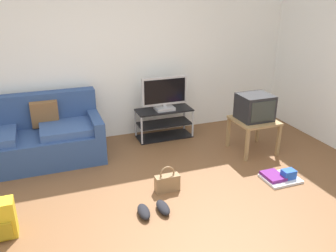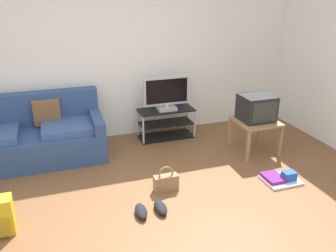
# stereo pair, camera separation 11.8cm
# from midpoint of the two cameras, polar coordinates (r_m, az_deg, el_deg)

# --- Properties ---
(ground_plane) EXTENTS (9.00, 9.80, 0.02)m
(ground_plane) POSITION_cam_midpoint_polar(r_m,az_deg,el_deg) (3.67, -0.85, -15.82)
(ground_plane) COLOR brown
(wall_back) EXTENTS (9.00, 0.10, 2.70)m
(wall_back) POSITION_cam_midpoint_polar(r_m,az_deg,el_deg) (5.37, -9.14, 12.02)
(wall_back) COLOR white
(wall_back) RESTS_ON ground_plane
(couch) EXTENTS (1.89, 0.86, 0.87)m
(couch) POSITION_cam_midpoint_polar(r_m,az_deg,el_deg) (5.11, -20.58, -1.71)
(couch) COLOR navy
(couch) RESTS_ON ground_plane
(tv_stand) EXTENTS (0.86, 0.38, 0.46)m
(tv_stand) POSITION_cam_midpoint_polar(r_m,az_deg,el_deg) (5.52, 0.30, 0.45)
(tv_stand) COLOR black
(tv_stand) RESTS_ON ground_plane
(flat_tv) EXTENTS (0.71, 0.22, 0.52)m
(flat_tv) POSITION_cam_midpoint_polar(r_m,az_deg,el_deg) (5.34, 0.39, 5.22)
(flat_tv) COLOR #B2B2B7
(flat_tv) RESTS_ON tv_stand
(side_table) EXTENTS (0.57, 0.57, 0.48)m
(side_table) POSITION_cam_midpoint_polar(r_m,az_deg,el_deg) (5.11, 14.65, 0.15)
(side_table) COLOR #9E7A4C
(side_table) RESTS_ON ground_plane
(crt_tv) EXTENTS (0.45, 0.41, 0.36)m
(crt_tv) POSITION_cam_midpoint_polar(r_m,az_deg,el_deg) (5.04, 14.81, 2.85)
(crt_tv) COLOR #232326
(crt_tv) RESTS_ON side_table
(handbag) EXTENTS (0.29, 0.11, 0.32)m
(handbag) POSITION_cam_midpoint_polar(r_m,az_deg,el_deg) (4.13, 0.49, -9.10)
(handbag) COLOR olive
(handbag) RESTS_ON ground_plane
(sneakers_pair) EXTENTS (0.34, 0.28, 0.09)m
(sneakers_pair) POSITION_cam_midpoint_polar(r_m,az_deg,el_deg) (3.80, -1.89, -13.34)
(sneakers_pair) COLOR black
(sneakers_pair) RESTS_ON ground_plane
(floor_tray) EXTENTS (0.43, 0.35, 0.14)m
(floor_tray) POSITION_cam_midpoint_polar(r_m,az_deg,el_deg) (4.58, 18.49, -8.06)
(floor_tray) COLOR silver
(floor_tray) RESTS_ON ground_plane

